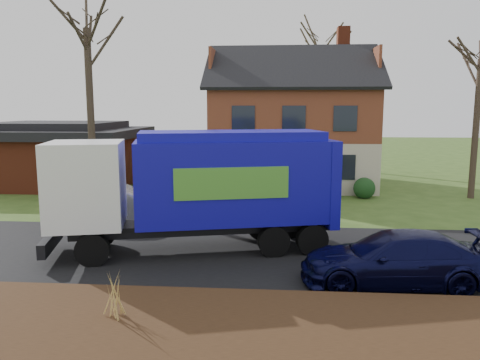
{
  "coord_description": "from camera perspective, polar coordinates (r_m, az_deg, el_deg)",
  "views": [
    {
      "loc": [
        1.13,
        -14.08,
        4.56
      ],
      "look_at": [
        -0.17,
        2.5,
        1.97
      ],
      "focal_mm": 35.0,
      "sensor_mm": 36.0,
      "label": 1
    }
  ],
  "objects": [
    {
      "name": "ground",
      "position": [
        14.84,
        -0.11,
        -9.04
      ],
      "size": [
        120.0,
        120.0,
        0.0
      ],
      "primitive_type": "plane",
      "color": "#334F1A",
      "rests_on": "ground"
    },
    {
      "name": "road",
      "position": [
        14.84,
        -0.11,
        -9.01
      ],
      "size": [
        80.0,
        7.0,
        0.02
      ],
      "primitive_type": "cube",
      "color": "black",
      "rests_on": "ground"
    },
    {
      "name": "mulch_verge",
      "position": [
        9.89,
        -2.69,
        -17.64
      ],
      "size": [
        80.0,
        3.5,
        0.3
      ],
      "primitive_type": "cube",
      "color": "black",
      "rests_on": "ground"
    },
    {
      "name": "main_house",
      "position": [
        27.99,
        5.26,
        7.72
      ],
      "size": [
        12.95,
        8.95,
        9.26
      ],
      "color": "#BDB298",
      "rests_on": "ground"
    },
    {
      "name": "ranch_house",
      "position": [
        30.22,
        -21.33,
        3.03
      ],
      "size": [
        9.8,
        8.2,
        3.7
      ],
      "color": "maroon",
      "rests_on": "ground"
    },
    {
      "name": "garbage_truck",
      "position": [
        14.77,
        -4.73,
        -0.36
      ],
      "size": [
        9.23,
        4.44,
        3.82
      ],
      "rotation": [
        0.0,
        0.0,
        0.24
      ],
      "color": "black",
      "rests_on": "ground"
    },
    {
      "name": "silver_sedan",
      "position": [
        19.49,
        -15.01,
        -2.67
      ],
      "size": [
        4.89,
        2.45,
        1.54
      ],
      "primitive_type": "imported",
      "rotation": [
        0.0,
        0.0,
        1.75
      ],
      "color": "#AEB0B6",
      "rests_on": "ground"
    },
    {
      "name": "navy_wagon",
      "position": [
        12.85,
        18.31,
        -9.11
      ],
      "size": [
        4.86,
        2.1,
        1.39
      ],
      "primitive_type": "imported",
      "rotation": [
        0.0,
        0.0,
        -1.54
      ],
      "color": "black",
      "rests_on": "ground"
    },
    {
      "name": "tree_front_west",
      "position": [
        24.32,
        -18.35,
        19.98
      ],
      "size": [
        3.85,
        3.85,
        11.45
      ],
      "color": "#382D21",
      "rests_on": "ground"
    },
    {
      "name": "tree_back",
      "position": [
        36.64,
        9.95,
        16.97
      ],
      "size": [
        3.72,
        3.72,
        11.78
      ],
      "color": "#433728",
      "rests_on": "ground"
    },
    {
      "name": "grass_clump_mid",
      "position": [
        10.16,
        -15.2,
        -13.25
      ],
      "size": [
        0.35,
        0.29,
        0.98
      ],
      "color": "tan",
      "rests_on": "mulch_verge"
    }
  ]
}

